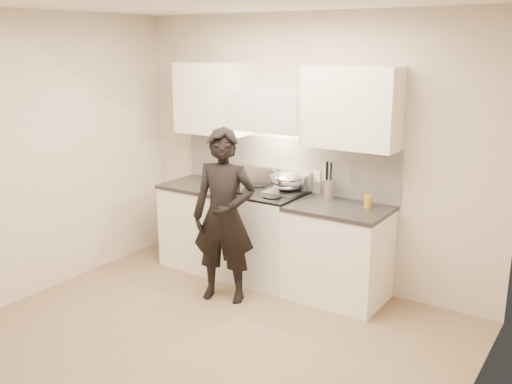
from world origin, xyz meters
TOP-DOWN VIEW (x-y plane):
  - ground_plane at (0.00, 0.00)m, footprint 4.00×4.00m
  - room_shell at (-0.06, 0.37)m, footprint 4.04×3.54m
  - stove at (-0.30, 1.42)m, footprint 0.76×0.65m
  - counter_right at (0.53, 1.43)m, footprint 0.92×0.67m
  - counter_left at (-1.08, 1.43)m, footprint 0.82×0.67m
  - wok at (-0.11, 1.56)m, footprint 0.37×0.45m
  - stock_pot at (-0.50, 1.28)m, footprint 0.28×0.27m
  - utensil_crock at (0.31, 1.62)m, footprint 0.14×0.14m
  - spice_jar at (0.31, 1.59)m, footprint 0.04×0.04m
  - oil_glass at (0.77, 1.52)m, footprint 0.07×0.07m
  - person at (-0.37, 0.82)m, footprint 0.70×0.57m

SIDE VIEW (x-z plane):
  - ground_plane at x=0.00m, z-range 0.00..0.00m
  - counter_right at x=0.53m, z-range 0.00..0.92m
  - counter_left at x=-1.08m, z-range 0.00..0.92m
  - stove at x=-0.30m, z-range 0.00..0.95m
  - person at x=-0.37m, z-range 0.00..1.66m
  - spice_jar at x=0.31m, z-range 0.92..1.00m
  - oil_glass at x=0.77m, z-range 0.92..1.04m
  - stock_pot at x=-0.50m, z-range 0.96..1.10m
  - utensil_crock at x=0.31m, z-range 0.85..1.22m
  - wok at x=-0.11m, z-range 0.91..1.21m
  - room_shell at x=-0.06m, z-range 0.25..2.95m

